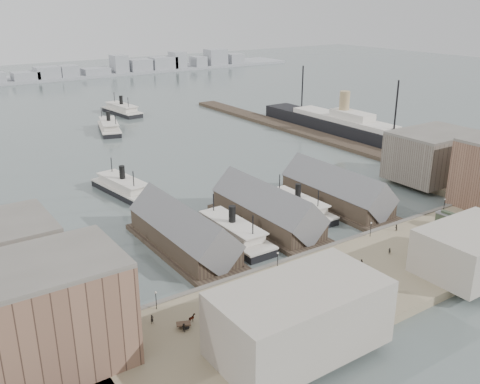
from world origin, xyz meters
TOP-DOWN VIEW (x-y plane):
  - ground at (0.00, 0.00)m, footprint 900.00×900.00m
  - quay at (0.00, -20.00)m, footprint 180.00×30.00m
  - seawall at (0.00, -5.20)m, footprint 180.00×1.20m
  - east_wharf at (78.00, 90.00)m, footprint 10.00×180.00m
  - ferry_shed_west at (-26.00, 16.88)m, footprint 14.00×42.00m
  - ferry_shed_center at (0.00, 16.88)m, footprint 14.00×42.00m
  - ferry_shed_east at (26.00, 16.88)m, footprint 14.00×42.00m
  - warehouse_west_front at (-70.00, -12.00)m, footprint 32.00×18.00m
  - warehouse_east_back at (68.00, 15.00)m, footprint 28.00×20.00m
  - street_bldg_center at (20.00, -32.00)m, footprint 24.00×16.00m
  - street_bldg_west at (-30.00, -32.00)m, footprint 30.00×16.00m
  - lamp_post_far_w at (-45.00, -7.00)m, footprint 0.44×0.44m
  - lamp_post_near_w at (-15.00, -7.00)m, footprint 0.44×0.44m
  - lamp_post_near_e at (15.00, -7.00)m, footprint 0.44×0.44m
  - lamp_post_far_e at (45.00, -7.00)m, footprint 0.44×0.44m
  - far_shore at (-2.07, 334.14)m, footprint 500.00×40.00m
  - ferry_docked_west at (-13.00, 14.49)m, footprint 8.48×28.27m
  - ferry_docked_east at (13.00, 19.32)m, footprint 8.02×26.72m
  - ferry_open_near at (-22.55, 63.38)m, footprint 12.08×28.70m
  - ferry_open_mid at (5.15, 146.52)m, footprint 15.83×29.65m
  - ferry_open_far at (25.60, 180.70)m, footprint 12.21×30.49m
  - ocean_steamer at (92.00, 80.89)m, footprint 13.58×99.26m
  - tram at (36.28, -16.64)m, footprint 3.48×10.80m
  - horse_cart_left at (-42.10, -15.04)m, footprint 4.78×3.10m
  - horse_cart_center at (-9.26, -20.58)m, footprint 4.96×2.86m
  - horse_cart_right at (25.61, -25.23)m, footprint 4.75×2.89m
  - pedestrian_0 at (-47.82, -10.99)m, footprint 0.71×0.55m
  - pedestrian_1 at (-44.15, -16.58)m, footprint 0.85×0.96m
  - pedestrian_2 at (-29.63, -12.21)m, footprint 1.30×0.97m
  - pedestrian_3 at (-11.27, -24.27)m, footprint 1.00×0.58m
  - pedestrian_4 at (1.44, -16.91)m, footprint 0.93×0.83m
  - pedestrian_5 at (11.24, -16.56)m, footprint 0.68×0.74m
  - pedestrian_6 at (23.28, -8.26)m, footprint 0.89×0.72m
  - pedestrian_8 at (42.97, -12.76)m, footprint 0.76×1.15m

SIDE VIEW (x-z plane):
  - ground at x=0.00m, z-range 0.00..0.00m
  - east_wharf at x=78.00m, z-range 0.00..1.60m
  - quay at x=0.00m, z-range 0.00..2.00m
  - seawall at x=0.00m, z-range 0.00..2.30m
  - ferry_docked_east at x=13.00m, z-range -2.54..7.01m
  - ferry_open_near at x=-22.55m, z-range -2.64..7.29m
  - ferry_docked_west at x=-13.00m, z-range -2.68..7.41m
  - ferry_open_mid at x=5.15m, z-range -2.69..7.45m
  - ferry_open_far at x=25.60m, z-range -2.81..7.78m
  - horse_cart_right at x=25.61m, z-range 2.04..3.48m
  - horse_cart_left at x=-42.10m, z-range 2.02..3.58m
  - pedestrian_3 at x=-11.27m, z-range 2.00..3.61m
  - pedestrian_4 at x=1.44m, z-range 2.00..3.61m
  - pedestrian_5 at x=11.24m, z-range 2.00..3.63m
  - horse_cart_center at x=-9.26m, z-range 2.01..3.63m
  - pedestrian_1 at x=-44.15m, z-range 2.00..3.66m
  - pedestrian_6 at x=23.28m, z-range 2.00..3.74m
  - pedestrian_2 at x=-29.63m, z-range 2.00..3.79m
  - pedestrian_0 at x=-47.82m, z-range 2.00..3.80m
  - pedestrian_8 at x=42.97m, z-range 2.00..3.82m
  - far_shore at x=-2.07m, z-range -3.96..11.77m
  - tram at x=36.28m, z-range 2.05..5.83m
  - ocean_steamer at x=92.00m, z-range -5.66..14.19m
  - ferry_shed_west at x=-26.00m, z-range -1.66..10.94m
  - ferry_shed_center at x=0.00m, z-range -1.66..10.94m
  - ferry_shed_east at x=26.00m, z-range -1.66..10.94m
  - lamp_post_far_w at x=-45.00m, z-range 2.75..6.67m
  - lamp_post_near_w at x=-15.00m, z-range 2.75..6.67m
  - lamp_post_near_e at x=15.00m, z-range 2.75..6.67m
  - lamp_post_far_e at x=45.00m, z-range 2.75..6.67m
  - street_bldg_center at x=20.00m, z-range 2.00..12.00m
  - street_bldg_west at x=-30.00m, z-range 2.00..14.00m
  - warehouse_east_back at x=68.00m, z-range 2.00..17.00m
  - warehouse_west_front at x=-70.00m, z-range 2.00..20.00m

